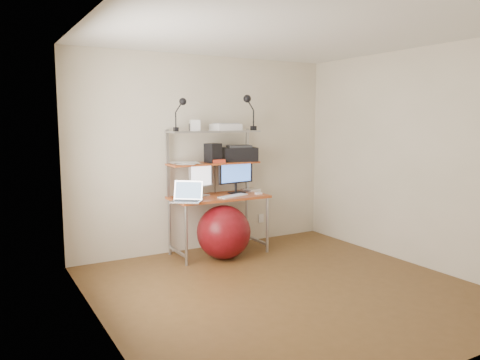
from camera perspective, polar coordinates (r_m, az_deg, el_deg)
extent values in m
plane|color=brown|center=(4.85, 5.48, -13.03)|extent=(3.60, 3.60, 0.00)
plane|color=white|center=(4.62, 5.88, 17.45)|extent=(3.60, 3.60, 0.00)
plane|color=beige|center=(6.12, -4.19, 3.25)|extent=(3.60, 0.00, 3.60)
plane|color=beige|center=(3.29, 24.22, -0.95)|extent=(3.60, 0.00, 3.60)
plane|color=beige|center=(3.82, -16.88, 0.46)|extent=(0.00, 3.60, 3.60)
plane|color=beige|center=(5.80, 20.31, 2.58)|extent=(0.00, 3.60, 3.60)
cube|color=#C05525|center=(5.86, -2.61, -2.10)|extent=(1.20, 0.60, 0.03)
cylinder|color=#A8A9AD|center=(5.47, -6.58, -6.78)|extent=(0.04, 0.04, 0.71)
cylinder|color=#A8A9AD|center=(5.94, -8.58, -5.68)|extent=(0.04, 0.04, 0.71)
cylinder|color=#A8A9AD|center=(5.99, 3.35, -5.50)|extent=(0.04, 0.04, 0.71)
cylinder|color=#A8A9AD|center=(6.42, 0.80, -4.61)|extent=(0.04, 0.04, 0.71)
cube|color=#A8A9AD|center=(5.81, -8.82, 1.97)|extent=(0.03, 0.04, 0.84)
cube|color=#A8A9AD|center=(6.31, 0.89, 2.48)|extent=(0.03, 0.04, 0.84)
cube|color=#C05525|center=(5.92, -3.21, 2.05)|extent=(1.18, 0.34, 0.02)
cube|color=#A8A9AD|center=(5.90, -3.24, 5.92)|extent=(1.18, 0.34, 0.02)
cube|color=white|center=(6.65, 2.58, -4.68)|extent=(0.08, 0.01, 0.12)
cube|color=#B6B6BB|center=(5.87, -4.69, -1.88)|extent=(0.21, 0.18, 0.01)
cylinder|color=#B6B6BB|center=(5.88, -4.78, -1.32)|extent=(0.03, 0.03, 0.10)
cube|color=#B6B6BB|center=(5.85, -4.80, 0.53)|extent=(0.37, 0.15, 0.29)
plane|color=silver|center=(5.83, -4.73, 0.51)|extent=(0.33, 0.11, 0.34)
cube|color=black|center=(6.06, -0.41, -1.56)|extent=(0.21, 0.17, 0.01)
cylinder|color=black|center=(6.07, -0.51, -0.93)|extent=(0.03, 0.03, 0.11)
cube|color=black|center=(6.04, -0.51, 1.08)|extent=(0.52, 0.10, 0.31)
plane|color=#4071DA|center=(6.02, -0.43, 1.06)|extent=(0.47, 0.06, 0.47)
cube|color=silver|center=(5.46, -6.53, -2.59)|extent=(0.41, 0.40, 0.02)
cube|color=#2F2F32|center=(5.46, -6.53, -2.49)|extent=(0.32, 0.29, 0.00)
cube|color=silver|center=(5.55, -6.22, -1.19)|extent=(0.31, 0.27, 0.22)
plane|color=#799EC9|center=(5.55, -6.22, -1.19)|extent=(0.29, 0.26, 0.30)
cube|color=white|center=(5.82, -0.87, -1.95)|extent=(0.45, 0.26, 0.01)
cube|color=white|center=(5.99, 2.28, -1.63)|extent=(0.08, 0.05, 0.02)
cube|color=silver|center=(6.22, 1.30, -1.22)|extent=(0.24, 0.24, 0.04)
cube|color=black|center=(5.72, -2.18, -2.13)|extent=(0.09, 0.14, 0.01)
cube|color=black|center=(6.09, -0.12, 3.16)|extent=(0.50, 0.39, 0.18)
cube|color=#2F2F32|center=(6.09, -0.12, 4.13)|extent=(0.34, 0.28, 0.03)
cube|color=black|center=(5.89, -3.32, 3.30)|extent=(0.20, 0.20, 0.24)
cube|color=#B0331C|center=(5.85, -2.66, 2.31)|extent=(0.18, 0.14, 0.04)
cube|color=white|center=(6.01, -1.74, 6.45)|extent=(0.38, 0.27, 0.08)
cube|color=#B6B6BB|center=(6.01, -1.74, 6.91)|extent=(0.32, 0.21, 0.01)
cube|color=white|center=(5.78, -5.52, 6.65)|extent=(0.14, 0.12, 0.14)
cube|color=#2F2F32|center=(5.80, -5.71, 6.42)|extent=(0.10, 0.10, 0.09)
cube|color=black|center=(5.60, -7.82, 6.15)|extent=(0.05, 0.06, 0.05)
cylinder|color=black|center=(5.60, -7.84, 7.28)|extent=(0.02, 0.02, 0.17)
sphere|color=black|center=(5.62, -6.99, 9.48)|extent=(0.09, 0.09, 0.09)
cube|color=black|center=(6.09, 1.65, 6.34)|extent=(0.06, 0.07, 0.06)
cylinder|color=black|center=(6.09, 1.66, 7.55)|extent=(0.02, 0.02, 0.20)
sphere|color=black|center=(6.04, 0.88, 9.89)|extent=(0.10, 0.10, 0.10)
sphere|color=maroon|center=(5.72, -2.01, -6.37)|extent=(0.66, 0.66, 0.66)
cube|color=white|center=(5.77, -6.92, 1.99)|extent=(0.26, 0.32, 0.00)
cube|color=white|center=(5.71, -6.40, 2.00)|extent=(0.33, 0.35, 0.00)
cube|color=white|center=(5.80, -6.65, 2.13)|extent=(0.22, 0.29, 0.00)
cube|color=white|center=(5.76, -6.20, 2.14)|extent=(0.26, 0.32, 0.00)
cube|color=white|center=(5.75, -6.87, 2.17)|extent=(0.30, 0.34, 0.00)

